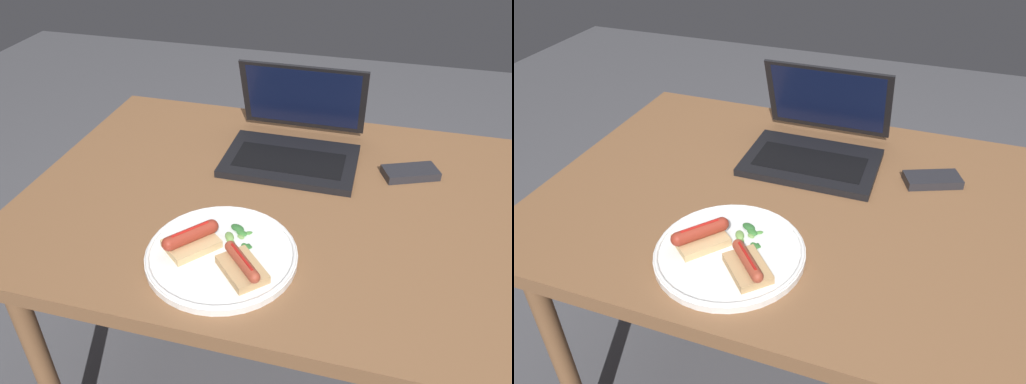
# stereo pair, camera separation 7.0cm
# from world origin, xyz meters

# --- Properties ---
(desk) EXTENTS (1.41, 0.84, 0.72)m
(desk) POSITION_xyz_m (0.00, 0.00, 0.66)
(desk) COLOR brown
(desk) RESTS_ON ground_plane
(laptop) EXTENTS (0.33, 0.29, 0.22)m
(laptop) POSITION_xyz_m (-0.13, 0.18, 0.76)
(laptop) COLOR black
(laptop) RESTS_ON desk
(plate) EXTENTS (0.29, 0.29, 0.02)m
(plate) POSITION_xyz_m (-0.19, -0.24, 0.73)
(plate) COLOR white
(plate) RESTS_ON desk
(sausage_toast_left) EXTENTS (0.11, 0.11, 0.04)m
(sausage_toast_left) POSITION_xyz_m (-0.13, -0.28, 0.75)
(sausage_toast_left) COLOR tan
(sausage_toast_left) RESTS_ON plate
(sausage_toast_middle) EXTENTS (0.12, 0.12, 0.05)m
(sausage_toast_middle) POSITION_xyz_m (-0.25, -0.24, 0.76)
(sausage_toast_middle) COLOR tan
(sausage_toast_middle) RESTS_ON plate
(salad_pile) EXTENTS (0.07, 0.08, 0.01)m
(salad_pile) POSITION_xyz_m (-0.17, -0.18, 0.74)
(salad_pile) COLOR #709E4C
(salad_pile) RESTS_ON plate
(external_drive) EXTENTS (0.14, 0.11, 0.02)m
(external_drive) POSITION_xyz_m (0.16, 0.16, 0.73)
(external_drive) COLOR #232328
(external_drive) RESTS_ON desk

